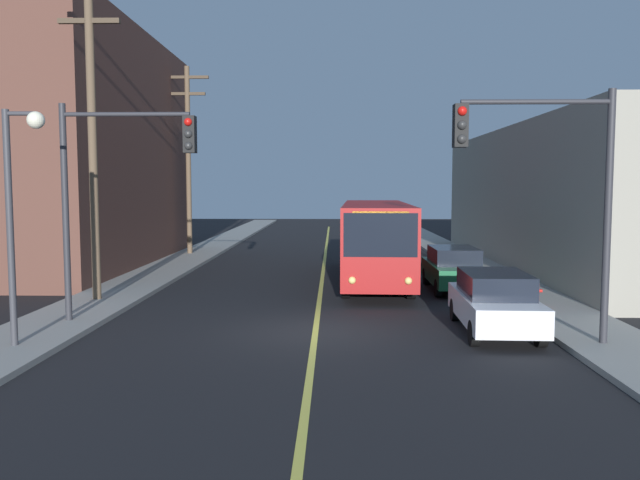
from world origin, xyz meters
name	(u,v)px	position (x,y,z in m)	size (l,w,h in m)	color
ground_plane	(315,331)	(0.00, 0.00, 0.00)	(120.00, 120.00, 0.00)	black
sidewalk_left	(153,276)	(-7.25, 10.00, 0.07)	(2.50, 90.00, 0.15)	gray
sidewalk_right	(494,277)	(7.25, 10.00, 0.07)	(2.50, 90.00, 0.15)	gray
lane_stripe_center	(324,264)	(0.00, 15.00, 0.01)	(0.16, 60.00, 0.01)	#D8CC4C
building_left_brick	(46,150)	(-13.49, 13.98, 5.64)	(10.00, 17.08, 11.28)	brown
building_right_warehouse	(623,198)	(14.49, 14.35, 3.33)	(12.00, 24.72, 6.67)	gray
city_bus	(375,237)	(2.20, 9.30, 1.82)	(3.01, 12.23, 3.20)	maroon
parked_car_white	(494,301)	(4.76, -0.02, 0.84)	(1.95, 4.46, 1.62)	silver
parked_car_green	(454,268)	(4.97, 6.94, 0.84)	(1.83, 4.40, 1.62)	#196038
utility_pole_near	(92,123)	(-7.41, 4.00, 5.93)	(2.40, 0.28, 10.55)	brown
utility_pole_mid	(188,152)	(-7.63, 18.70, 5.83)	(2.40, 0.28, 10.35)	brown
traffic_signal_left_corner	(119,171)	(-5.41, 0.64, 4.30)	(3.75, 0.48, 6.00)	#2D2D33
traffic_signal_right_corner	(544,168)	(5.41, -1.69, 4.30)	(3.75, 0.48, 6.00)	#2D2D33
street_lamp_left	(18,193)	(-6.83, -2.20, 3.74)	(0.98, 0.40, 5.50)	#38383D
fire_hydrant	(535,291)	(6.85, 3.21, 0.58)	(0.44, 0.26, 0.84)	red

